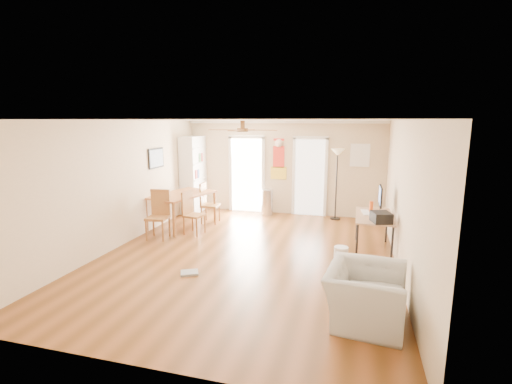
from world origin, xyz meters
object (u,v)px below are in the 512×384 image
(dining_table, at_px, (182,210))
(dining_chair_right_a, at_px, (210,203))
(torchiere_lamp, at_px, (336,185))
(trash_can, at_px, (267,202))
(computer_desk, at_px, (373,233))
(dining_chair_near, at_px, (157,215))
(wastebasket_a, at_px, (341,255))
(bookshelf, at_px, (194,174))
(printer, at_px, (381,217))
(dining_chair_right_b, at_px, (194,213))
(armchair, at_px, (365,295))

(dining_table, height_order, dining_chair_right_a, dining_chair_right_a)
(dining_chair_right_a, relative_size, torchiere_lamp, 0.55)
(trash_can, bearing_deg, computer_desk, -40.03)
(dining_chair_near, relative_size, torchiere_lamp, 0.57)
(trash_can, xyz_separation_m, wastebasket_a, (2.15, -3.08, -0.21))
(bookshelf, xyz_separation_m, dining_chair_right_a, (0.91, -1.02, -0.57))
(printer, bearing_deg, dining_chair_right_b, 154.11)
(dining_chair_right_a, bearing_deg, bookshelf, 38.21)
(dining_chair_right_a, relative_size, dining_chair_near, 0.95)
(dining_chair_near, xyz_separation_m, printer, (4.68, -0.11, 0.31))
(trash_can, height_order, computer_desk, computer_desk)
(printer, height_order, wastebasket_a, printer)
(dining_table, distance_m, dining_chair_near, 1.05)
(bookshelf, bearing_deg, dining_chair_right_a, -59.03)
(dining_table, xyz_separation_m, torchiere_lamp, (3.64, 1.68, 0.53))
(dining_chair_near, relative_size, wastebasket_a, 3.57)
(bookshelf, xyz_separation_m, torchiere_lamp, (4.00, 0.17, -0.14))
(bookshelf, bearing_deg, torchiere_lamp, -8.43)
(bookshelf, relative_size, dining_chair_right_a, 2.11)
(dining_table, xyz_separation_m, printer, (4.60, -1.15, 0.43))
(dining_chair_right_b, height_order, printer, dining_chair_right_b)
(wastebasket_a, bearing_deg, bookshelf, 145.43)
(bookshelf, relative_size, computer_desk, 1.55)
(dining_chair_right_a, relative_size, computer_desk, 0.73)
(dining_chair_near, bearing_deg, armchair, -34.77)
(torchiere_lamp, distance_m, printer, 3.00)
(dining_chair_near, bearing_deg, bookshelf, 90.09)
(dining_chair_near, height_order, trash_can, dining_chair_near)
(dining_chair_near, distance_m, trash_can, 3.27)
(bookshelf, height_order, dining_chair_near, bookshelf)
(bookshelf, distance_m, trash_can, 2.26)
(trash_can, xyz_separation_m, computer_desk, (2.73, -2.29, 0.01))
(computer_desk, bearing_deg, wastebasket_a, -126.41)
(dining_chair_right_a, height_order, computer_desk, dining_chair_right_a)
(dining_chair_right_a, relative_size, trash_can, 1.42)
(dining_chair_right_a, height_order, dining_chair_near, dining_chair_near)
(dining_table, distance_m, torchiere_lamp, 4.04)
(trash_can, relative_size, computer_desk, 0.52)
(dining_chair_right_a, distance_m, dining_chair_right_b, 0.99)
(dining_chair_right_b, distance_m, armchair, 4.76)
(printer, bearing_deg, computer_desk, 84.29)
(dining_chair_right_a, xyz_separation_m, trash_can, (1.22, 1.16, -0.15))
(printer, height_order, armchair, printer)
(dining_chair_right_a, relative_size, printer, 2.76)
(dining_chair_near, distance_m, armchair, 4.99)
(dining_chair_near, distance_m, wastebasket_a, 4.04)
(dining_chair_right_a, distance_m, armchair, 5.43)
(dining_chair_right_a, xyz_separation_m, armchair, (3.75, -3.92, -0.15))
(dining_table, relative_size, dining_chair_right_a, 1.61)
(dining_chair_right_b, xyz_separation_m, wastebasket_a, (3.37, -0.94, -0.34))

